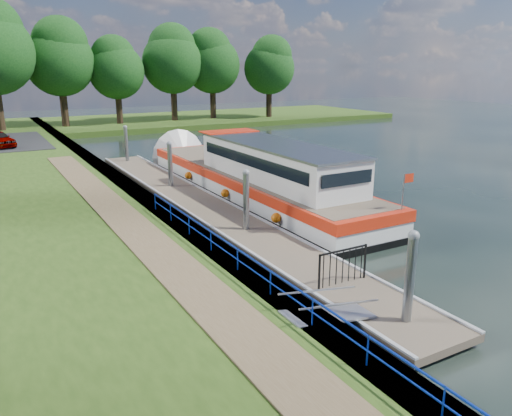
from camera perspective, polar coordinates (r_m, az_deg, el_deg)
ground at (r=14.78m, az=15.22°, el=-12.83°), size 160.00×160.00×0.00m
bank_edge at (r=25.81m, az=-13.06°, el=0.71°), size 1.10×90.00×0.78m
far_bank at (r=64.99m, az=-10.28°, el=9.77°), size 60.00×18.00×0.60m
footpath at (r=18.76m, az=-12.30°, el=-3.67°), size 1.60×40.00×0.05m
blue_fence at (r=14.85m, az=-0.34°, el=-6.49°), size 0.04×18.04×0.72m
pontoon at (r=24.87m, az=-6.07°, el=-0.02°), size 2.50×30.00×0.56m
mooring_piles at (r=24.59m, az=-6.14°, el=2.44°), size 0.30×27.30×3.55m
gangway at (r=13.71m, az=8.26°, el=-11.84°), size 2.58×1.00×0.92m
gate_panel at (r=15.75m, az=9.92°, el=-6.03°), size 1.85×0.05×1.15m
barge at (r=27.87m, az=-0.93°, el=3.72°), size 4.36×21.15×4.78m
horizon_trees at (r=58.20m, az=-22.71°, el=15.70°), size 54.38×10.03×12.87m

